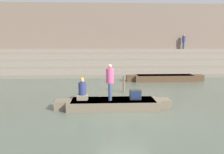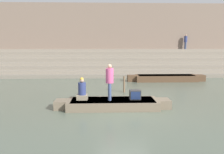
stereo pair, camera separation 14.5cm
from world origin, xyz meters
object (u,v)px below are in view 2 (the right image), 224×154
(mooring_post, at_px, (124,84))
(person_on_steps, at_px, (186,41))
(person_rowing, at_px, (82,91))
(rowboat_main, at_px, (113,104))
(tv_set, at_px, (135,95))
(moored_boat_shore, at_px, (166,78))
(person_standing, at_px, (110,80))

(mooring_post, height_order, person_on_steps, person_on_steps)
(person_rowing, bearing_deg, mooring_post, 63.74)
(rowboat_main, distance_m, tv_set, 1.14)
(tv_set, relative_size, mooring_post, 0.51)
(tv_set, xyz_separation_m, person_on_steps, (7.68, 14.50, 2.73))
(moored_boat_shore, bearing_deg, person_on_steps, 65.72)
(tv_set, relative_size, person_on_steps, 0.32)
(tv_set, height_order, moored_boat_shore, tv_set)
(rowboat_main, xyz_separation_m, moored_boat_shore, (4.62, 7.42, 0.04))
(person_standing, distance_m, person_rowing, 1.41)
(person_rowing, relative_size, moored_boat_shore, 0.17)
(person_rowing, relative_size, tv_set, 2.03)
(person_rowing, distance_m, person_on_steps, 17.88)
(rowboat_main, xyz_separation_m, tv_set, (1.06, 0.05, 0.41))
(rowboat_main, relative_size, person_on_steps, 3.34)
(person_on_steps, bearing_deg, person_standing, -108.84)
(moored_boat_shore, bearing_deg, rowboat_main, -116.21)
(rowboat_main, bearing_deg, mooring_post, 79.28)
(moored_boat_shore, relative_size, person_on_steps, 3.89)
(person_rowing, distance_m, tv_set, 2.51)
(person_standing, relative_size, person_on_steps, 1.04)
(person_rowing, xyz_separation_m, person_on_steps, (10.18, 14.48, 2.53))
(rowboat_main, height_order, person_on_steps, person_on_steps)
(mooring_post, bearing_deg, tv_set, -86.18)
(tv_set, height_order, person_on_steps, person_on_steps)
(rowboat_main, xyz_separation_m, mooring_post, (0.83, 3.37, 0.29))
(mooring_post, bearing_deg, rowboat_main, -103.90)
(rowboat_main, relative_size, person_standing, 3.22)
(rowboat_main, height_order, moored_boat_shore, moored_boat_shore)
(person_standing, bearing_deg, person_on_steps, 49.54)
(rowboat_main, bearing_deg, tv_set, 5.68)
(person_standing, distance_m, mooring_post, 3.66)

